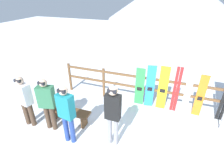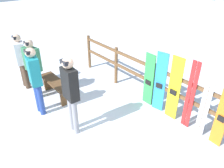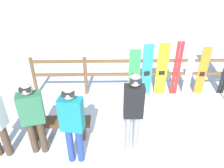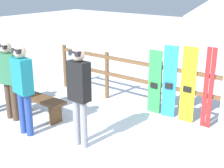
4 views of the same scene
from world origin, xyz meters
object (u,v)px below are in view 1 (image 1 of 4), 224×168
object	(u,v)px
person_white	(25,99)
snowboard_orange	(200,96)
person_plaid_green	(47,102)
ski_pair_red	(176,90)
person_black	(113,112)
ski_pair_white	(188,92)
bench	(69,113)
person_teal	(66,111)
snowboard_yellow	(163,89)
snowboard_green	(140,87)
snowboard_blue	(150,87)

from	to	relation	value
person_white	snowboard_orange	xyz separation A→B (m)	(4.88, 2.23, -0.21)
person_plaid_green	ski_pair_red	distance (m)	4.03
person_black	snowboard_orange	xyz separation A→B (m)	(2.21, 2.10, -0.34)
ski_pair_white	person_plaid_green	bearing A→B (deg)	-150.18
person_black	ski_pair_red	distance (m)	2.58
person_plaid_green	bench	bearing A→B (deg)	49.14
ski_pair_red	ski_pair_white	bearing A→B (deg)	0.00
person_teal	person_plaid_green	bearing A→B (deg)	162.32
bench	snowboard_yellow	world-z (taller)	snowboard_yellow
snowboard_green	ski_pair_white	size ratio (longest dim) A/B	0.89
bench	snowboard_orange	xyz separation A→B (m)	(3.79, 1.74, 0.39)
ski_pair_white	bench	bearing A→B (deg)	-152.89
person_teal	person_black	bearing A→B (deg)	15.02
person_teal	snowboard_blue	size ratio (longest dim) A/B	1.11
bench	ski_pair_white	distance (m)	3.85
bench	snowboard_green	bearing A→B (deg)	43.41
bench	snowboard_green	world-z (taller)	snowboard_green
ski_pair_red	snowboard_orange	bearing A→B (deg)	-0.26
person_teal	snowboard_blue	bearing A→B (deg)	53.88
snowboard_yellow	snowboard_orange	size ratio (longest dim) A/B	1.08
snowboard_yellow	ski_pair_red	distance (m)	0.42
ski_pair_white	person_white	bearing A→B (deg)	-153.59
person_teal	ski_pair_red	xyz separation A→B (m)	(2.60, 2.41, -0.20)
person_plaid_green	snowboard_green	distance (m)	3.09
person_teal	snowboard_orange	size ratio (longest dim) A/B	1.17
person_teal	person_white	size ratio (longest dim) A/B	1.06
person_white	snowboard_yellow	distance (m)	4.33
bench	snowboard_blue	world-z (taller)	snowboard_blue
person_black	snowboard_blue	size ratio (longest dim) A/B	1.15
snowboard_blue	snowboard_yellow	size ratio (longest dim) A/B	0.98
person_white	ski_pair_red	distance (m)	4.70
ski_pair_white	person_teal	bearing A→B (deg)	-140.87
person_white	snowboard_yellow	xyz separation A→B (m)	(3.71, 2.23, -0.15)
person_black	snowboard_blue	bearing A→B (deg)	73.62
person_black	ski_pair_white	size ratio (longest dim) A/B	1.12
person_white	snowboard_blue	xyz separation A→B (m)	(3.29, 2.23, -0.16)
person_white	snowboard_blue	world-z (taller)	person_white
snowboard_orange	ski_pair_white	bearing A→B (deg)	179.49
person_black	ski_pair_white	xyz separation A→B (m)	(1.82, 2.11, -0.28)
snowboard_green	snowboard_blue	bearing A→B (deg)	0.02
snowboard_blue	snowboard_yellow	world-z (taller)	snowboard_yellow
person_plaid_green	person_teal	world-z (taller)	person_teal
snowboard_yellow	ski_pair_red	xyz separation A→B (m)	(0.42, 0.00, 0.03)
snowboard_blue	person_plaid_green	bearing A→B (deg)	-139.89
bench	person_white	distance (m)	1.33
person_plaid_green	snowboard_blue	distance (m)	3.35
person_plaid_green	snowboard_orange	bearing A→B (deg)	27.45
snowboard_green	snowboard_yellow	xyz separation A→B (m)	(0.78, 0.00, 0.09)
person_black	snowboard_green	xyz separation A→B (m)	(0.26, 2.10, -0.37)
person_teal	ski_pair_white	bearing A→B (deg)	39.13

